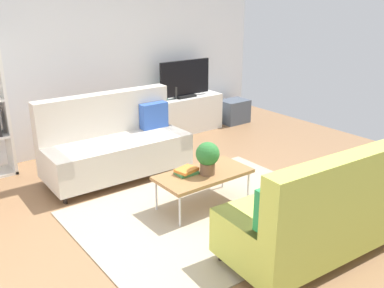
# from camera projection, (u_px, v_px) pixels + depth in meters

# --- Properties ---
(ground_plane) EXTENTS (7.68, 7.68, 0.00)m
(ground_plane) POSITION_uv_depth(u_px,v_px,m) (201.00, 209.00, 4.93)
(ground_plane) COLOR #936B47
(wall_far) EXTENTS (6.40, 0.12, 2.90)m
(wall_far) POSITION_uv_depth(u_px,v_px,m) (89.00, 56.00, 6.54)
(wall_far) COLOR silver
(wall_far) RESTS_ON ground_plane
(area_rug) EXTENTS (2.90, 2.20, 0.01)m
(area_rug) POSITION_uv_depth(u_px,v_px,m) (211.00, 213.00, 4.83)
(area_rug) COLOR tan
(area_rug) RESTS_ON ground_plane
(couch_beige) EXTENTS (1.91, 0.87, 1.10)m
(couch_beige) POSITION_uv_depth(u_px,v_px,m) (115.00, 145.00, 5.71)
(couch_beige) COLOR beige
(couch_beige) RESTS_ON ground_plane
(couch_green) EXTENTS (1.95, 0.97, 1.10)m
(couch_green) POSITION_uv_depth(u_px,v_px,m) (322.00, 212.00, 3.95)
(couch_green) COLOR #C1CC51
(couch_green) RESTS_ON ground_plane
(coffee_table) EXTENTS (1.10, 0.56, 0.42)m
(coffee_table) POSITION_uv_depth(u_px,v_px,m) (203.00, 175.00, 4.88)
(coffee_table) COLOR #9E7042
(coffee_table) RESTS_ON ground_plane
(tv_console) EXTENTS (1.40, 0.44, 0.64)m
(tv_console) POSITION_uv_depth(u_px,v_px,m) (185.00, 114.00, 7.55)
(tv_console) COLOR silver
(tv_console) RESTS_ON ground_plane
(tv) EXTENTS (1.00, 0.20, 0.64)m
(tv) POSITION_uv_depth(u_px,v_px,m) (185.00, 79.00, 7.33)
(tv) COLOR black
(tv) RESTS_ON tv_console
(storage_trunk) EXTENTS (0.52, 0.40, 0.44)m
(storage_trunk) POSITION_uv_depth(u_px,v_px,m) (234.00, 111.00, 8.14)
(storage_trunk) COLOR #4C5666
(storage_trunk) RESTS_ON ground_plane
(potted_plant) EXTENTS (0.27, 0.27, 0.38)m
(potted_plant) POSITION_uv_depth(u_px,v_px,m) (208.00, 156.00, 4.76)
(potted_plant) COLOR brown
(potted_plant) RESTS_ON coffee_table
(table_book_0) EXTENTS (0.25, 0.19, 0.03)m
(table_book_0) POSITION_uv_depth(u_px,v_px,m) (187.00, 172.00, 4.84)
(table_book_0) COLOR #3F8C4C
(table_book_0) RESTS_ON coffee_table
(table_book_1) EXTENTS (0.27, 0.22, 0.03)m
(table_book_1) POSITION_uv_depth(u_px,v_px,m) (186.00, 170.00, 4.83)
(table_book_1) COLOR orange
(table_book_1) RESTS_ON table_book_0
(vase_0) EXTENTS (0.12, 0.12, 0.13)m
(vase_0) POSITION_uv_depth(u_px,v_px,m) (155.00, 97.00, 7.13)
(vase_0) COLOR silver
(vase_0) RESTS_ON tv_console
(vase_1) EXTENTS (0.13, 0.13, 0.14)m
(vase_1) POSITION_uv_depth(u_px,v_px,m) (164.00, 96.00, 7.23)
(vase_1) COLOR #33B29E
(vase_1) RESTS_ON tv_console
(bottle_0) EXTENTS (0.05, 0.05, 0.22)m
(bottle_0) POSITION_uv_depth(u_px,v_px,m) (176.00, 93.00, 7.26)
(bottle_0) COLOR #262626
(bottle_0) RESTS_ON tv_console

